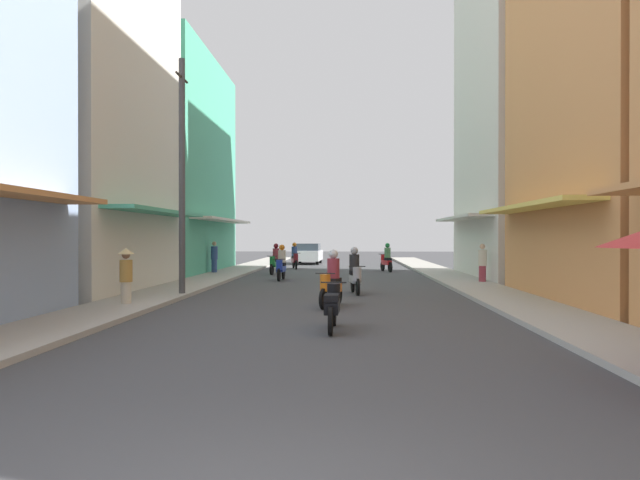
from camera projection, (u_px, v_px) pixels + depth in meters
name	position (u px, v px, depth m)	size (l,w,h in m)	color
ground_plane	(332.00, 285.00, 23.75)	(105.89, 105.89, 0.00)	#424244
sidewalk_left	(198.00, 283.00, 24.00)	(2.05, 56.13, 0.12)	#ADA89E
sidewalk_right	(468.00, 284.00, 23.49)	(2.05, 56.13, 0.12)	#ADA89E
building_left_mid	(62.00, 90.00, 20.86)	(7.05, 8.79, 14.28)	silver
building_left_far	(160.00, 166.00, 31.67)	(7.05, 11.51, 11.46)	#4CB28C
building_right_far	(538.00, 91.00, 27.37)	(7.05, 9.55, 17.39)	silver
motorbike_black	(332.00, 306.00, 12.16)	(0.55, 1.81, 0.96)	black
motorbike_red	(386.00, 259.00, 32.58)	(0.68, 1.77, 1.58)	black
motorbike_orange	(331.00, 281.00, 16.20)	(0.71, 1.76, 1.58)	black
motorbike_green	(275.00, 260.00, 30.29)	(0.56, 1.80, 1.58)	black
motorbike_blue	(281.00, 264.00, 26.11)	(0.55, 1.81, 1.58)	black
motorbike_silver	(355.00, 273.00, 19.91)	(0.55, 1.81, 1.58)	black
motorbike_maroon	(295.00, 257.00, 35.40)	(0.63, 1.79, 1.58)	black
parked_car	(308.00, 253.00, 41.76)	(1.90, 4.16, 1.45)	silver
pedestrian_crossing	(482.00, 264.00, 23.72)	(0.34, 0.34, 1.64)	#99333F
pedestrian_midway	(126.00, 274.00, 15.99)	(0.44, 0.44, 1.62)	beige
pedestrian_far	(214.00, 258.00, 29.93)	(0.34, 0.34, 1.68)	#334C8C
utility_pole	(182.00, 175.00, 18.85)	(0.20, 1.20, 7.61)	#4C4C4F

